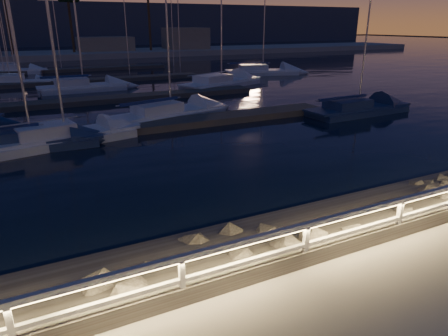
{
  "coord_description": "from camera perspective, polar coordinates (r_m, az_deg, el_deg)",
  "views": [
    {
      "loc": [
        -7.21,
        -6.28,
        5.23
      ],
      "look_at": [
        -2.08,
        4.0,
        1.07
      ],
      "focal_mm": 32.0,
      "sensor_mm": 36.0,
      "label": 1
    }
  ],
  "objects": [
    {
      "name": "sailboat_d",
      "position": [
        28.97,
        18.32,
        8.11
      ],
      "size": [
        8.13,
        2.81,
        13.55
      ],
      "rotation": [
        0.0,
        0.0,
        0.04
      ],
      "color": "navy",
      "rests_on": "ground"
    },
    {
      "name": "sailboat_l",
      "position": [
        50.13,
        5.26,
        13.65
      ],
      "size": [
        9.33,
        5.38,
        15.25
      ],
      "rotation": [
        0.0,
        0.0,
        -0.33
      ],
      "color": "silver",
      "rests_on": "ground"
    },
    {
      "name": "sailboat_c",
      "position": [
        26.33,
        -7.98,
        7.86
      ],
      "size": [
        8.25,
        4.26,
        13.49
      ],
      "rotation": [
        0.0,
        0.0,
        0.26
      ],
      "color": "silver",
      "rests_on": "ground"
    },
    {
      "name": "sailboat_h",
      "position": [
        39.91,
        -0.62,
        12.16
      ],
      "size": [
        9.79,
        6.05,
        16.08
      ],
      "rotation": [
        0.0,
        0.0,
        0.39
      ],
      "color": "silver",
      "rests_on": "ground"
    },
    {
      "name": "palm_center",
      "position": [
        79.89,
        -21.36,
        21.2
      ],
      "size": [
        3.0,
        3.0,
        9.7
      ],
      "color": "#4F3D25",
      "rests_on": "ground"
    },
    {
      "name": "guard_rail",
      "position": [
        10.5,
        20.12,
        -6.53
      ],
      "size": [
        44.11,
        0.12,
        1.06
      ],
      "color": "silver",
      "rests_on": "ground"
    },
    {
      "name": "floating_docks",
      "position": [
        39.84,
        -16.11,
        11.02
      ],
      "size": [
        22.0,
        36.0,
        0.4
      ],
      "color": "#575048",
      "rests_on": "ground"
    },
    {
      "name": "sailboat_i",
      "position": [
        45.69,
        -27.32,
        10.91
      ],
      "size": [
        6.22,
        3.32,
        10.27
      ],
      "rotation": [
        0.0,
        0.0,
        -0.28
      ],
      "color": "silver",
      "rests_on": "ground"
    },
    {
      "name": "riprap",
      "position": [
        10.01,
        -2.25,
        -12.97
      ],
      "size": [
        32.27,
        2.95,
        1.39
      ],
      "color": "slate",
      "rests_on": "ground"
    },
    {
      "name": "far_shore",
      "position": [
        80.79,
        -22.21,
        14.99
      ],
      "size": [
        160.0,
        14.0,
        5.2
      ],
      "color": "gray",
      "rests_on": "ground"
    },
    {
      "name": "sailboat_b",
      "position": [
        22.1,
        -22.21,
        4.26
      ],
      "size": [
        7.73,
        3.62,
        12.71
      ],
      "rotation": [
        0.0,
        0.0,
        0.2
      ],
      "color": "silver",
      "rests_on": "ground"
    },
    {
      "name": "sailboat_f",
      "position": [
        21.82,
        -26.24,
        3.39
      ],
      "size": [
        6.71,
        2.3,
        11.27
      ],
      "rotation": [
        0.0,
        0.0,
        -0.04
      ],
      "color": "navy",
      "rests_on": "ground"
    },
    {
      "name": "ground",
      "position": [
        10.9,
        19.89,
        -10.1
      ],
      "size": [
        400.0,
        400.0,
        0.0
      ],
      "primitive_type": "plane",
      "color": "gray",
      "rests_on": "ground"
    },
    {
      "name": "harbor_water",
      "position": [
        38.69,
        -15.65,
        9.96
      ],
      "size": [
        400.0,
        440.0,
        0.6
      ],
      "color": "black",
      "rests_on": "ground"
    },
    {
      "name": "sailboat_m",
      "position": [
        57.23,
        -27.85,
        12.27
      ],
      "size": [
        7.33,
        4.28,
        12.14
      ],
      "rotation": [
        0.0,
        0.0,
        -0.34
      ],
      "color": "silver",
      "rests_on": "ground"
    },
    {
      "name": "sailboat_j",
      "position": [
        39.45,
        -19.71,
        10.92
      ],
      "size": [
        8.01,
        2.56,
        13.54
      ],
      "rotation": [
        0.0,
        0.0,
        0.01
      ],
      "color": "silver",
      "rests_on": "ground"
    }
  ]
}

